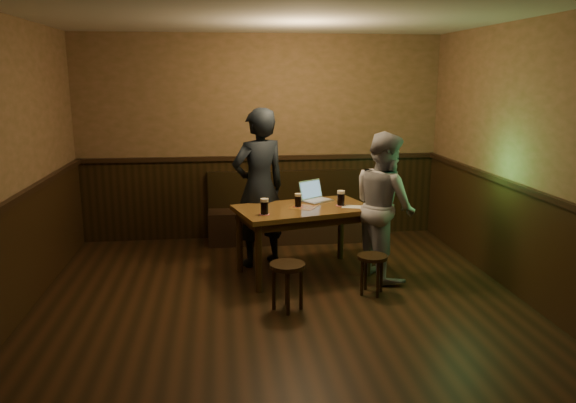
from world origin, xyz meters
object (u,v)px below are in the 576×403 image
(pint_right, at_px, (341,198))
(laptop, at_px, (314,196))
(bench, at_px, (288,218))
(pint_left, at_px, (264,206))
(stool_right, at_px, (372,263))
(pint_mid, at_px, (298,200))
(stool_left, at_px, (287,273))
(person_grey, at_px, (384,206))
(pub_table, at_px, (303,216))
(person_suit, at_px, (259,188))

(pint_right, distance_m, laptop, 0.39)
(bench, distance_m, pint_left, 1.84)
(stool_right, distance_m, pint_mid, 1.12)
(stool_left, height_order, person_grey, person_grey)
(stool_left, distance_m, pint_mid, 1.15)
(pub_table, bearing_deg, pint_mid, 148.88)
(stool_left, relative_size, laptop, 1.10)
(pint_left, height_order, laptop, laptop)
(pub_table, distance_m, laptop, 0.40)
(stool_left, bearing_deg, person_suit, 96.83)
(pub_table, height_order, pint_mid, pint_mid)
(laptop, height_order, person_suit, person_suit)
(bench, height_order, pub_table, bench)
(pint_left, relative_size, laptop, 0.41)
(pint_right, bearing_deg, person_grey, -23.91)
(laptop, bearing_deg, stool_left, -144.68)
(pub_table, height_order, person_grey, person_grey)
(stool_left, relative_size, pint_mid, 3.02)
(bench, relative_size, person_suit, 1.17)
(bench, height_order, person_suit, person_suit)
(stool_right, distance_m, person_grey, 0.76)
(pub_table, relative_size, stool_left, 3.49)
(person_suit, bearing_deg, bench, -139.74)
(stool_right, xyz_separation_m, pint_left, (-1.09, 0.40, 0.54))
(person_suit, bearing_deg, laptop, 146.69)
(pub_table, height_order, laptop, laptop)
(stool_right, bearing_deg, pint_right, 104.80)
(pint_left, height_order, person_grey, person_grey)
(stool_right, xyz_separation_m, pint_right, (-0.19, 0.71, 0.54))
(pint_left, xyz_separation_m, laptop, (0.64, 0.60, -0.03))
(pint_left, relative_size, person_grey, 0.11)
(pint_right, height_order, person_grey, person_grey)
(stool_right, bearing_deg, person_suit, 134.66)
(person_grey, bearing_deg, pint_right, 53.64)
(stool_left, bearing_deg, pint_left, 103.05)
(stool_left, bearing_deg, bench, 82.81)
(person_suit, relative_size, person_grey, 1.14)
(stool_right, relative_size, pint_left, 2.40)
(pub_table, height_order, pint_right, pint_right)
(pint_right, distance_m, person_suit, 0.99)
(stool_left, bearing_deg, pub_table, 73.05)
(bench, bearing_deg, person_suit, -115.51)
(pint_mid, height_order, person_grey, person_grey)
(person_grey, bearing_deg, bench, 16.87)
(stool_left, distance_m, person_grey, 1.51)
(bench, xyz_separation_m, stool_left, (-0.30, -2.39, 0.07))
(laptop, distance_m, person_suit, 0.66)
(pint_mid, distance_m, pint_right, 0.49)
(pint_left, xyz_separation_m, pint_right, (0.90, 0.31, 0.00))
(stool_left, xyz_separation_m, laptop, (0.48, 1.30, 0.48))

